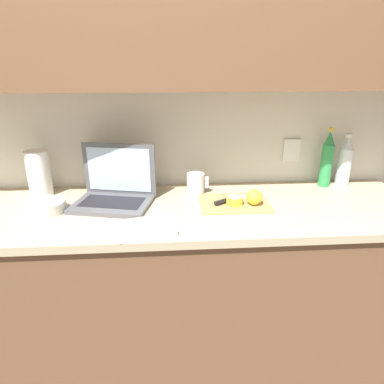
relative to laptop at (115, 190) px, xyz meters
The scene contains 14 objects.
ground_plane 1.00m from the laptop, 22.29° to the right, with size 12.00×12.00×0.00m, color #564C47.
wall_back 0.64m from the laptop, 36.54° to the left, with size 5.20×0.38×2.60m.
counter_unit 0.55m from the laptop, 23.63° to the right, with size 2.43×0.64×0.91m.
laptop is the anchor object (origin of this frame).
cutting_board 0.56m from the laptop, ahead, with size 0.32×0.24×0.01m, color tan.
knife 0.55m from the laptop, ahead, with size 0.27×0.19×0.02m.
lemon_half_cut 0.56m from the laptop, ahead, with size 0.08×0.08×0.04m.
lemon_whole_beside 0.65m from the laptop, ahead, with size 0.07×0.07×0.07m.
bottle_green_soda 1.09m from the laptop, ahead, with size 0.06×0.06×0.31m.
bottle_oil_tall 1.19m from the laptop, ahead, with size 0.07×0.07×0.28m.
measuring_cup 0.40m from the laptop, 12.97° to the left, with size 0.11×0.09×0.10m.
bowl_white 0.31m from the laptop, 162.11° to the right, with size 0.16×0.16×0.05m.
paper_towel_roll 0.40m from the laptop, 162.01° to the left, with size 0.11×0.11×0.22m.
dish_towel 0.35m from the laptop, 63.45° to the right, with size 0.22×0.16×0.02m, color white.
Camera 1 is at (0.04, -1.43, 1.53)m, focal length 32.00 mm.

